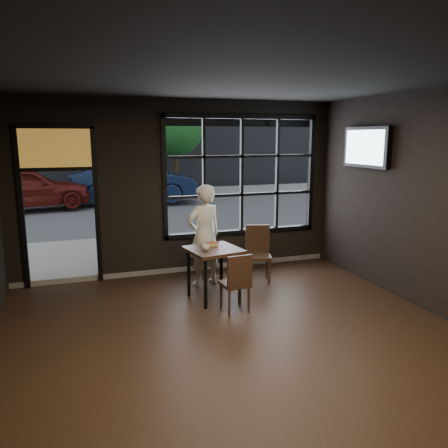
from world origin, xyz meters
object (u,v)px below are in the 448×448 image
object	(u,v)px
man	(204,236)
navy_car	(136,181)
cafe_table	(214,274)
chair_near	(235,282)

from	to	relation	value
man	navy_car	bearing A→B (deg)	-105.72
man	navy_car	distance (m)	9.92
cafe_table	man	world-z (taller)	man
chair_near	man	world-z (taller)	man
cafe_table	chair_near	xyz separation A→B (m)	(0.15, -0.55, 0.03)
navy_car	man	bearing A→B (deg)	-171.38
cafe_table	chair_near	size ratio (longest dim) A/B	0.94
cafe_table	man	xyz separation A→B (m)	(0.04, 0.69, 0.46)
cafe_table	navy_car	world-z (taller)	navy_car
cafe_table	man	distance (m)	0.83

